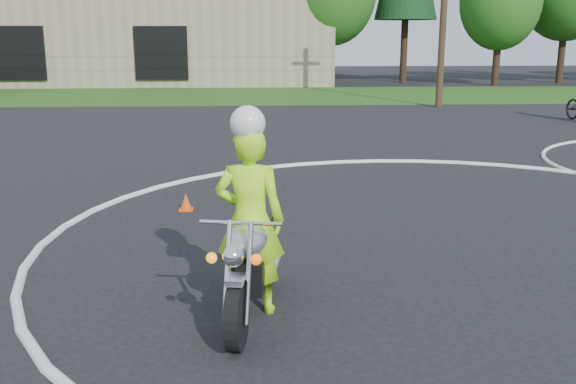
{
  "coord_description": "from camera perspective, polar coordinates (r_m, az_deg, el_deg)",
  "views": [
    {
      "loc": [
        -3.01,
        -5.84,
        2.9
      ],
      "look_at": [
        -2.56,
        1.58,
        1.1
      ],
      "focal_mm": 40.0,
      "sensor_mm": 36.0,
      "label": 1
    }
  ],
  "objects": [
    {
      "name": "ground",
      "position": [
        7.19,
        22.11,
        -11.28
      ],
      "size": [
        120.0,
        120.0,
        0.0
      ],
      "primitive_type": "plane",
      "color": "black",
      "rests_on": "ground"
    },
    {
      "name": "grass_strip",
      "position": [
        33.11,
        1.82,
        8.61
      ],
      "size": [
        120.0,
        10.0,
        0.02
      ],
      "primitive_type": "cube",
      "color": "#1E4714",
      "rests_on": "ground"
    },
    {
      "name": "course_markings",
      "position": [
        11.8,
        22.74,
        -1.66
      ],
      "size": [
        19.05,
        19.05,
        0.12
      ],
      "color": "silver",
      "rests_on": "ground"
    },
    {
      "name": "primary_motorcycle",
      "position": [
        6.79,
        -3.38,
        -6.37
      ],
      "size": [
        0.87,
        2.28,
        1.2
      ],
      "rotation": [
        0.0,
        0.0,
        -0.17
      ],
      "color": "black",
      "rests_on": "ground"
    },
    {
      "name": "rider_primary_grp",
      "position": [
        6.77,
        -3.41,
        -2.04
      ],
      "size": [
        0.81,
        0.6,
        2.23
      ],
      "rotation": [
        0.0,
        0.0,
        -0.17
      ],
      "color": "#B1FF1A",
      "rests_on": "ground"
    },
    {
      "name": "warehouse",
      "position": [
        48.24,
        -22.25,
        14.15
      ],
      "size": [
        41.0,
        17.0,
        8.3
      ],
      "color": "tan",
      "rests_on": "ground"
    }
  ]
}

